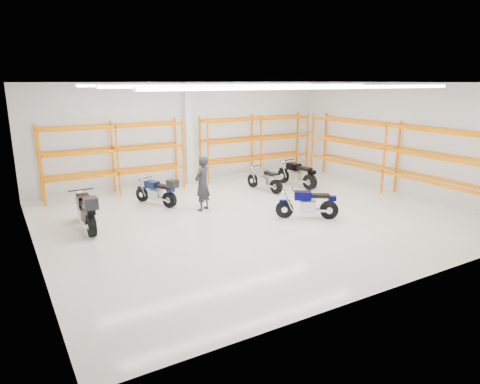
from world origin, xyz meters
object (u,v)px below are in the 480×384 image
motorcycle_back_c (266,180)px  motorcycle_back_d (298,175)px  motorcycle_back_a (86,212)px  motorcycle_back_b (159,192)px  standing_man (203,184)px  structural_column (188,134)px  motorcycle_main (310,205)px

motorcycle_back_c → motorcycle_back_d: (1.64, -0.11, 0.05)m
motorcycle_back_a → motorcycle_back_c: motorcycle_back_a is taller
motorcycle_back_a → motorcycle_back_b: bearing=27.6°
motorcycle_back_c → standing_man: bearing=-161.3°
motorcycle_back_c → motorcycle_back_d: 1.64m
motorcycle_back_a → structural_column: size_ratio=0.54×
structural_column → motorcycle_main: bearing=-78.6°
motorcycle_back_b → structural_column: structural_column is taller
motorcycle_back_c → motorcycle_back_b: bearing=177.4°
motorcycle_back_a → motorcycle_back_b: (2.90, 1.52, -0.09)m
motorcycle_main → structural_column: 7.24m
motorcycle_main → standing_man: bearing=135.0°
motorcycle_back_a → motorcycle_back_d: size_ratio=1.07×
motorcycle_back_b → motorcycle_back_d: bearing=-2.9°
motorcycle_main → motorcycle_back_b: size_ratio=0.94×
motorcycle_back_a → structural_column: bearing=38.5°
motorcycle_main → standing_man: (-2.71, 2.72, 0.50)m
motorcycle_back_b → motorcycle_back_c: motorcycle_back_b is taller
motorcycle_back_d → motorcycle_main: bearing=-122.8°
structural_column → motorcycle_back_d: bearing=-38.8°
motorcycle_main → motorcycle_back_a: 7.26m
motorcycle_back_d → motorcycle_back_a: bearing=-172.6°
motorcycle_back_a → motorcycle_back_b: motorcycle_back_a is taller
motorcycle_back_c → structural_column: 4.11m
motorcycle_main → motorcycle_back_a: bearing=159.0°
structural_column → motorcycle_back_b: bearing=-131.9°
motorcycle_back_b → structural_column: 4.10m
motorcycle_back_b → motorcycle_back_a: bearing=-152.4°
motorcycle_back_b → structural_column: (2.48, 2.77, 1.74)m
motorcycle_back_a → standing_man: size_ratio=1.24×
motorcycle_back_a → motorcycle_back_d: motorcycle_back_a is taller
motorcycle_back_b → standing_man: bearing=-50.4°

